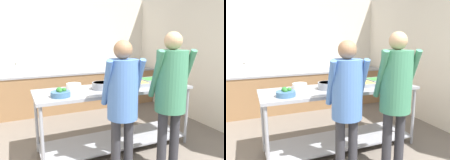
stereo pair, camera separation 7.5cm
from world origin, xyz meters
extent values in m
cube|color=beige|center=(0.00, 4.36, 1.32)|extent=(4.31, 0.06, 2.65)
cube|color=beige|center=(2.13, 2.18, 1.32)|extent=(0.06, 4.48, 2.65)
cube|color=olive|center=(0.00, 3.99, 0.42)|extent=(4.15, 0.62, 0.84)
cube|color=gray|center=(0.00, 3.99, 0.86)|extent=(4.15, 0.65, 0.04)
cube|color=black|center=(-0.14, 3.99, 0.87)|extent=(0.49, 0.43, 0.02)
cube|color=gray|center=(0.13, 1.88, 0.91)|extent=(2.27, 0.76, 0.04)
cube|color=gray|center=(0.13, 1.88, 0.12)|extent=(2.19, 0.68, 0.02)
cylinder|color=gray|center=(-0.95, 1.55, 0.45)|extent=(0.04, 0.04, 0.89)
cylinder|color=gray|center=(1.22, 1.55, 0.45)|extent=(0.04, 0.04, 0.89)
cylinder|color=gray|center=(-0.95, 2.21, 0.45)|extent=(0.04, 0.04, 0.89)
cylinder|color=gray|center=(1.22, 2.21, 0.45)|extent=(0.04, 0.04, 0.89)
cylinder|color=#3D668C|center=(-0.69, 1.72, 0.96)|extent=(0.24, 0.24, 0.07)
sphere|color=#2D702D|center=(-0.64, 1.72, 1.01)|extent=(0.06, 0.06, 0.06)
sphere|color=#2D702D|center=(-0.70, 1.74, 1.01)|extent=(0.08, 0.08, 0.08)
sphere|color=#2D702D|center=(-0.69, 1.69, 1.01)|extent=(0.05, 0.05, 0.05)
cylinder|color=white|center=(-0.42, 2.10, 0.94)|extent=(0.22, 0.22, 0.01)
cylinder|color=white|center=(-0.42, 2.10, 0.95)|extent=(0.22, 0.22, 0.01)
cylinder|color=white|center=(-0.42, 2.10, 0.96)|extent=(0.22, 0.22, 0.01)
cylinder|color=white|center=(-0.42, 2.10, 0.97)|extent=(0.21, 0.21, 0.01)
cylinder|color=white|center=(-0.42, 2.10, 0.98)|extent=(0.21, 0.21, 0.01)
cylinder|color=white|center=(-0.42, 2.10, 1.00)|extent=(0.21, 0.21, 0.01)
cylinder|color=gray|center=(-0.07, 1.90, 0.98)|extent=(0.27, 0.27, 0.10)
cylinder|color=brown|center=(-0.07, 1.90, 1.02)|extent=(0.24, 0.24, 0.01)
cylinder|color=black|center=(0.14, 1.90, 1.02)|extent=(0.14, 0.02, 0.02)
cube|color=gray|center=(0.42, 1.87, 0.94)|extent=(0.50, 0.29, 0.01)
cube|color=gold|center=(0.42, 1.87, 0.96)|extent=(0.47, 0.27, 0.04)
cube|color=gray|center=(0.42, 1.73, 0.96)|extent=(0.50, 0.01, 0.05)
cube|color=gray|center=(0.42, 2.01, 0.96)|extent=(0.50, 0.01, 0.05)
cube|color=gray|center=(0.18, 1.87, 0.96)|extent=(0.01, 0.29, 0.05)
cube|color=gray|center=(0.66, 1.87, 0.96)|extent=(0.01, 0.29, 0.05)
cube|color=gray|center=(0.89, 2.05, 0.94)|extent=(0.37, 0.33, 0.01)
cube|color=#387A38|center=(0.89, 2.05, 0.96)|extent=(0.34, 0.30, 0.04)
cube|color=gray|center=(0.89, 1.90, 0.96)|extent=(0.37, 0.01, 0.05)
cube|color=gray|center=(0.89, 2.21, 0.96)|extent=(0.37, 0.01, 0.05)
cube|color=gray|center=(0.71, 2.05, 0.96)|extent=(0.01, 0.33, 0.05)
cube|color=gray|center=(1.06, 2.05, 0.96)|extent=(0.01, 0.33, 0.05)
cylinder|color=#2D2D33|center=(0.40, 1.09, 0.39)|extent=(0.12, 0.12, 0.78)
cylinder|color=#2D2D33|center=(0.56, 1.05, 0.39)|extent=(0.12, 0.12, 0.78)
cylinder|color=#3D7F5B|center=(0.29, 1.11, 1.23)|extent=(0.14, 0.33, 0.59)
cylinder|color=#3D7F5B|center=(0.67, 1.03, 1.23)|extent=(0.14, 0.33, 0.59)
cylinder|color=#3D7F5B|center=(0.48, 1.07, 1.15)|extent=(0.36, 0.36, 0.72)
sphere|color=tan|center=(0.48, 1.07, 1.61)|extent=(0.21, 0.21, 0.21)
cylinder|color=#2D2D33|center=(-0.17, 1.22, 0.37)|extent=(0.11, 0.11, 0.74)
cylinder|color=#2D2D33|center=(-0.01, 1.20, 0.37)|extent=(0.11, 0.11, 0.74)
cylinder|color=#4770B2|center=(-0.27, 1.23, 1.15)|extent=(0.11, 0.31, 0.55)
cylinder|color=#4770B2|center=(0.10, 1.18, 1.15)|extent=(0.11, 0.31, 0.55)
cylinder|color=#4770B2|center=(-0.09, 1.21, 1.07)|extent=(0.35, 0.35, 0.68)
sphere|color=#8C6647|center=(-0.09, 1.21, 1.52)|extent=(0.21, 0.21, 0.21)
cylinder|color=silver|center=(-1.15, 3.90, 0.97)|extent=(0.08, 0.08, 0.17)
cone|color=silver|center=(-1.15, 3.90, 1.09)|extent=(0.07, 0.07, 0.07)
cylinder|color=black|center=(-1.15, 3.90, 1.13)|extent=(0.03, 0.03, 0.02)
camera|label=1|loc=(-1.18, -0.93, 1.64)|focal=35.00mm
camera|label=2|loc=(-1.12, -0.96, 1.64)|focal=35.00mm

